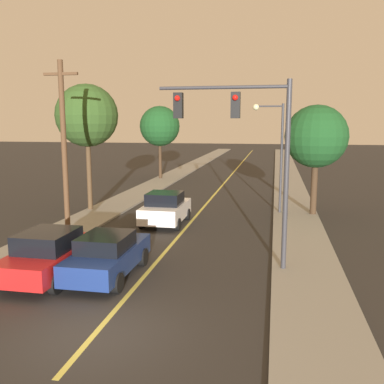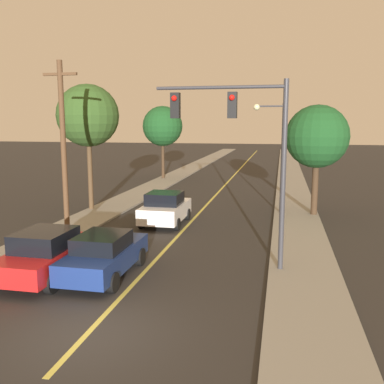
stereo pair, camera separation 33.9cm
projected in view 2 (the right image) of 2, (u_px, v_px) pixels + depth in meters
name	position (u px, v px, depth m)	size (l,w,h in m)	color
ground_plane	(88.00, 334.00, 10.85)	(200.00, 200.00, 0.00)	#2D2B28
road_surface	(236.00, 173.00, 45.63)	(8.71, 80.00, 0.01)	#2D2B28
sidewalk_left	(185.00, 171.00, 46.75)	(2.50, 80.00, 0.12)	gray
sidewalk_right	(290.00, 174.00, 44.48)	(2.50, 80.00, 0.12)	gray
car_near_lane_front	(104.00, 254.00, 14.79)	(1.88, 4.30, 1.55)	navy
car_near_lane_second	(165.00, 208.00, 22.45)	(2.07, 3.91, 1.72)	white
car_outer_lane_front	(48.00, 253.00, 14.77)	(2.00, 4.45, 1.67)	red
traffic_signal_mast	(243.00, 136.00, 14.90)	(4.62, 0.42, 6.64)	#333338
streetlamp_right	(275.00, 142.00, 24.43)	(1.76, 0.36, 6.25)	#333338
utility_pole_left	(63.00, 147.00, 19.23)	(1.60, 0.24, 7.89)	#513823
tree_left_near	(88.00, 116.00, 25.16)	(3.66, 3.66, 7.43)	#4C3823
tree_left_far	(163.00, 126.00, 39.69)	(3.70, 3.70, 6.71)	#3D2B1C
tree_right_near	(317.00, 137.00, 23.78)	(3.51, 3.51, 6.18)	#3D2B1C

